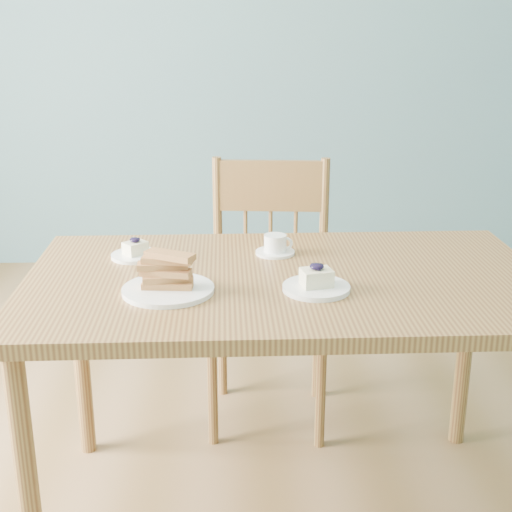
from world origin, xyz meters
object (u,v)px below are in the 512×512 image
(dining_table, at_px, (285,301))
(dining_chair, at_px, (269,293))
(biscotti_plate, at_px, (168,279))
(coffee_cup, at_px, (276,246))
(cheesecake_plate_near, at_px, (316,283))
(cheesecake_plate_far, at_px, (136,252))

(dining_table, distance_m, dining_chair, 0.62)
(dining_table, distance_m, biscotti_plate, 0.36)
(dining_chair, xyz_separation_m, biscotti_plate, (-0.31, -0.71, 0.32))
(dining_table, height_order, coffee_cup, coffee_cup)
(cheesecake_plate_near, relative_size, biscotti_plate, 0.74)
(biscotti_plate, bearing_deg, coffee_cup, 46.01)
(dining_chair, distance_m, cheesecake_plate_far, 0.67)
(dining_table, xyz_separation_m, dining_chair, (-0.02, 0.59, -0.20))
(dining_chair, xyz_separation_m, cheesecake_plate_near, (0.09, -0.71, 0.30))
(dining_table, distance_m, cheesecake_plate_far, 0.49)
(dining_table, xyz_separation_m, cheesecake_plate_near, (0.07, -0.12, 0.10))
(cheesecake_plate_far, height_order, biscotti_plate, biscotti_plate)
(cheesecake_plate_far, relative_size, biscotti_plate, 0.61)
(biscotti_plate, bearing_deg, cheesecake_plate_near, 0.09)
(cheesecake_plate_near, xyz_separation_m, cheesecake_plate_far, (-0.52, 0.29, -0.00))
(dining_table, height_order, dining_chair, dining_chair)
(dining_chair, bearing_deg, cheesecake_plate_near, -78.04)
(cheesecake_plate_near, relative_size, coffee_cup, 1.50)
(dining_table, relative_size, biscotti_plate, 6.05)
(dining_table, xyz_separation_m, cheesecake_plate_far, (-0.44, 0.18, 0.09))
(dining_chair, height_order, cheesecake_plate_near, dining_chair)
(coffee_cup, bearing_deg, dining_chair, 95.42)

